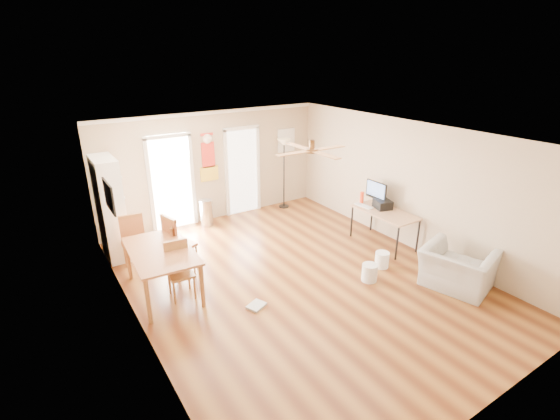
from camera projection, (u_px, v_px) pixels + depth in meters
floor at (298, 279)px, 7.34m from camera, size 7.00×7.00×0.00m
ceiling at (301, 136)px, 6.39m from camera, size 5.50×7.00×0.00m
wall_back at (214, 167)px, 9.60m from camera, size 5.50×0.04×2.60m
wall_front at (498, 320)px, 4.13m from camera, size 5.50×0.04×2.60m
wall_left at (134, 254)px, 5.48m from camera, size 0.04×7.00×2.60m
wall_right at (409, 185)px, 8.26m from camera, size 0.04×7.00×2.60m
crown_molding at (301, 139)px, 6.41m from camera, size 5.50×7.00×0.08m
kitchen_doorway at (172, 184)px, 9.15m from camera, size 0.90×0.10×2.10m
bathroom_doorway at (242, 172)px, 10.06m from camera, size 0.80×0.10×2.10m
wall_decal at (208, 157)px, 9.43m from camera, size 0.46×0.03×1.10m
ac_grille at (286, 140)px, 10.47m from camera, size 0.50×0.04×0.60m
framed_poster at (109, 196)px, 6.44m from camera, size 0.04×0.66×0.48m
ceiling_fan at (312, 151)px, 6.22m from camera, size 1.24×1.24×0.20m
bookshelf at (110, 209)px, 7.85m from camera, size 0.53×0.96×2.02m
dining_table at (163, 271)px, 6.82m from camera, size 1.05×1.65×0.80m
dining_chair_right_a at (180, 242)px, 7.54m from camera, size 0.55×0.55×1.10m
dining_chair_right_b at (183, 248)px, 7.46m from camera, size 0.49×0.49×0.96m
dining_chair_near at (181, 271)px, 6.66m from camera, size 0.43×0.43×0.96m
dining_chair_far at (132, 237)px, 7.81m from camera, size 0.46×0.46×1.04m
trash_can at (206, 213)px, 9.50m from camera, size 0.37×0.37×0.64m
torchiere_lamp at (284, 174)px, 10.41m from camera, size 0.41×0.41×1.82m
computer_desk at (383, 228)px, 8.56m from camera, size 0.69×1.38×0.74m
imac at (376, 193)px, 8.71m from camera, size 0.17×0.57×0.52m
keyboard at (364, 206)px, 8.71m from camera, size 0.18×0.45×0.02m
printer at (383, 204)px, 8.58m from camera, size 0.40×0.43×0.18m
orange_bottle at (362, 198)px, 8.86m from camera, size 0.10×0.10×0.25m
wastebasket_a at (370, 273)px, 7.25m from camera, size 0.35×0.35×0.32m
wastebasket_b at (382, 260)px, 7.71m from camera, size 0.33×0.33×0.30m
floor_cloth at (256, 306)px, 6.54m from camera, size 0.35×0.32×0.04m
armchair at (457, 269)px, 6.98m from camera, size 1.23×1.33×0.72m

